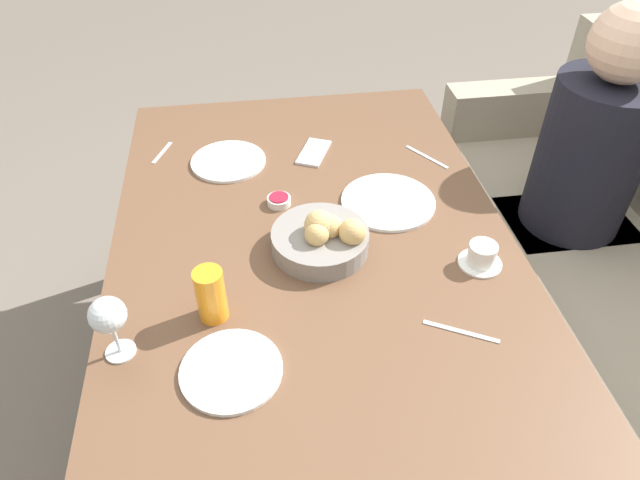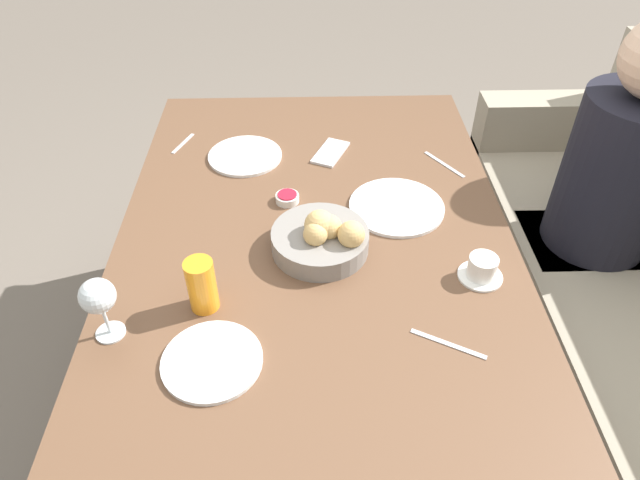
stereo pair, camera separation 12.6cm
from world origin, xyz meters
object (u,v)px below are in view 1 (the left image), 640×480
object	(u,v)px
juice_glass	(211,295)
jam_bowl_berry	(279,200)
plate_near_left	(228,161)
plate_far_center	(388,202)
spoon_coffee	(162,153)
cell_phone	(314,152)
knife_silver	(427,157)
bread_basket	(322,238)
coffee_cup	(482,256)
wine_glass	(108,317)
couch	(631,284)
plate_near_right	(231,370)
fork_silver	(461,332)
seated_person	(572,203)

from	to	relation	value
juice_glass	jam_bowl_berry	xyz separation A→B (m)	(-0.39, 0.18, -0.05)
plate_near_left	jam_bowl_berry	size ratio (longest dim) A/B	3.47
plate_far_center	spoon_coffee	world-z (taller)	plate_far_center
jam_bowl_berry	cell_phone	size ratio (longest dim) A/B	0.39
knife_silver	juice_glass	bearing A→B (deg)	-49.54
jam_bowl_berry	bread_basket	bearing A→B (deg)	23.87
spoon_coffee	coffee_cup	bearing A→B (deg)	52.05
wine_glass	coffee_cup	bearing A→B (deg)	100.08
juice_glass	cell_phone	xyz separation A→B (m)	(-0.63, 0.31, -0.06)
couch	juice_glass	xyz separation A→B (m)	(0.28, -1.33, 0.45)
bread_basket	cell_phone	distance (m)	0.45
couch	plate_far_center	size ratio (longest dim) A/B	6.80
coffee_cup	knife_silver	bearing A→B (deg)	179.04
coffee_cup	cell_phone	size ratio (longest dim) A/B	0.64
plate_near_right	plate_far_center	xyz separation A→B (m)	(-0.51, 0.45, -0.00)
couch	plate_near_left	distance (m)	1.38
spoon_coffee	fork_silver	bearing A→B (deg)	39.73
wine_glass	cell_phone	xyz separation A→B (m)	(-0.71, 0.51, -0.11)
jam_bowl_berry	plate_near_left	bearing A→B (deg)	-149.76
juice_glass	jam_bowl_berry	distance (m)	0.43
juice_glass	bread_basket	bearing A→B (deg)	123.84
plate_near_right	cell_phone	world-z (taller)	plate_near_right
seated_person	juice_glass	world-z (taller)	seated_person
seated_person	fork_silver	world-z (taller)	seated_person
spoon_coffee	cell_phone	size ratio (longest dim) A/B	0.72
coffee_cup	spoon_coffee	size ratio (longest dim) A/B	0.89
seated_person	plate_far_center	world-z (taller)	seated_person
coffee_cup	plate_far_center	bearing A→B (deg)	-148.90
plate_near_left	cell_phone	bearing A→B (deg)	92.94
coffee_cup	seated_person	bearing A→B (deg)	129.58
juice_glass	wine_glass	bearing A→B (deg)	-68.83
plate_near_left	spoon_coffee	distance (m)	0.22
bread_basket	spoon_coffee	distance (m)	0.68
spoon_coffee	knife_silver	bearing A→B (deg)	80.01
plate_far_center	coffee_cup	distance (m)	0.32
seated_person	coffee_cup	xyz separation A→B (m)	(0.43, -0.52, 0.22)
wine_glass	fork_silver	distance (m)	0.74
plate_near_left	fork_silver	xyz separation A→B (m)	(0.75, 0.49, -0.00)
plate_near_left	plate_far_center	xyz separation A→B (m)	(0.27, 0.44, -0.00)
couch	knife_silver	distance (m)	0.82
plate_near_left	plate_far_center	world-z (taller)	same
bread_basket	wine_glass	bearing A→B (deg)	-61.10
couch	bread_basket	distance (m)	1.14
wine_glass	plate_far_center	bearing A→B (deg)	122.04
couch	plate_near_left	xyz separation A→B (m)	(-0.34, -1.28, 0.39)
bread_basket	plate_near_right	xyz separation A→B (m)	(0.34, -0.24, -0.04)
bread_basket	juice_glass	world-z (taller)	juice_glass
wine_glass	coffee_cup	xyz separation A→B (m)	(-0.15, 0.85, -0.09)
coffee_cup	jam_bowl_berry	world-z (taller)	coffee_cup
couch	spoon_coffee	size ratio (longest dim) A/B	14.85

